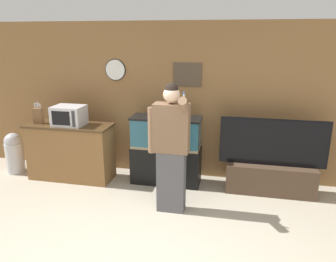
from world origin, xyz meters
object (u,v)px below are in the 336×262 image
object	(u,v)px
knife_block	(38,115)
tv_on_stand	(271,171)
aquarium_on_stand	(166,150)
person_standing	(171,147)
counter_island	(71,151)
trash_bin	(14,152)
microwave	(69,116)

from	to	relation	value
knife_block	tv_on_stand	bearing A→B (deg)	2.77
aquarium_on_stand	tv_on_stand	distance (m)	1.67
person_standing	knife_block	bearing A→B (deg)	164.50
counter_island	knife_block	xyz separation A→B (m)	(-0.52, -0.04, 0.61)
trash_bin	tv_on_stand	bearing A→B (deg)	1.73
tv_on_stand	microwave	bearing A→B (deg)	-176.81
counter_island	tv_on_stand	distance (m)	3.28
microwave	person_standing	distance (m)	1.96
microwave	aquarium_on_stand	distance (m)	1.68
microwave	person_standing	bearing A→B (deg)	-20.00
tv_on_stand	aquarium_on_stand	bearing A→B (deg)	179.24
microwave	knife_block	size ratio (longest dim) A/B	1.38
knife_block	person_standing	xyz separation A→B (m)	(2.39, -0.66, -0.15)
knife_block	tv_on_stand	size ratio (longest dim) A/B	0.22
knife_block	trash_bin	world-z (taller)	knife_block
counter_island	trash_bin	xyz separation A→B (m)	(-1.12, 0.01, -0.11)
aquarium_on_stand	knife_block	bearing A→B (deg)	-174.49
microwave	tv_on_stand	xyz separation A→B (m)	(3.24, 0.18, -0.76)
counter_island	aquarium_on_stand	size ratio (longest dim) A/B	1.27
knife_block	aquarium_on_stand	bearing A→B (deg)	5.51
counter_island	microwave	size ratio (longest dim) A/B	2.90
counter_island	trash_bin	size ratio (longest dim) A/B	1.98
tv_on_stand	person_standing	world-z (taller)	person_standing
counter_island	person_standing	xyz separation A→B (m)	(1.87, -0.70, 0.46)
knife_block	aquarium_on_stand	xyz separation A→B (m)	(2.13, 0.21, -0.53)
knife_block	tv_on_stand	distance (m)	3.87
microwave	tv_on_stand	distance (m)	3.33
tv_on_stand	counter_island	bearing A→B (deg)	-177.50
aquarium_on_stand	tv_on_stand	bearing A→B (deg)	-0.76
knife_block	tv_on_stand	xyz separation A→B (m)	(3.80, 0.18, -0.74)
aquarium_on_stand	trash_bin	distance (m)	2.75
microwave	trash_bin	size ratio (longest dim) A/B	0.68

